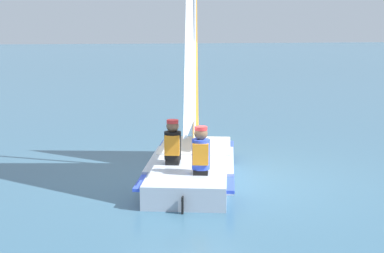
% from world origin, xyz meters
% --- Properties ---
extents(ground_plane, '(260.00, 260.00, 0.00)m').
position_xyz_m(ground_plane, '(0.00, 0.00, 0.00)').
color(ground_plane, '#38607A').
extents(sailboat_main, '(4.11, 2.81, 5.96)m').
position_xyz_m(sailboat_main, '(0.02, -0.01, 0.90)').
color(sailboat_main, '#B2BCCC').
rests_on(sailboat_main, ground_plane).
extents(sailor_helm, '(0.41, 0.39, 1.16)m').
position_xyz_m(sailor_helm, '(0.29, -0.45, 0.63)').
color(sailor_helm, black).
rests_on(sailor_helm, ground_plane).
extents(sailor_crew, '(0.41, 0.39, 1.16)m').
position_xyz_m(sailor_crew, '(1.09, -0.18, 0.63)').
color(sailor_crew, black).
rests_on(sailor_crew, ground_plane).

